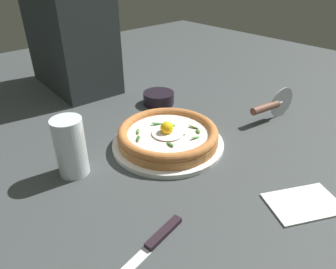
{
  "coord_description": "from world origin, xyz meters",
  "views": [
    {
      "loc": [
        0.47,
        0.46,
        0.43
      ],
      "look_at": [
        0.02,
        -0.03,
        0.03
      ],
      "focal_mm": 33.26,
      "sensor_mm": 36.0,
      "label": 1
    }
  ],
  "objects": [
    {
      "name": "ground_plane",
      "position": [
        0.0,
        0.0,
        -0.01
      ],
      "size": [
        2.4,
        2.4,
        0.03
      ],
      "primitive_type": "cube",
      "color": "#3A3F3F",
      "rests_on": "ground"
    },
    {
      "name": "pizza_plate",
      "position": [
        0.02,
        -0.03,
        0.01
      ],
      "size": [
        0.28,
        0.28,
        0.01
      ],
      "primitive_type": "cylinder",
      "color": "white",
      "rests_on": "ground"
    },
    {
      "name": "pizza",
      "position": [
        0.02,
        -0.03,
        0.03
      ],
      "size": [
        0.25,
        0.25,
        0.06
      ],
      "color": "#BF793E",
      "rests_on": "pizza_plate"
    },
    {
      "name": "side_bowl",
      "position": [
        -0.13,
        -0.24,
        0.02
      ],
      "size": [
        0.1,
        0.1,
        0.04
      ],
      "primitive_type": "cylinder",
      "color": "black",
      "rests_on": "ground"
    },
    {
      "name": "pizza_cutter",
      "position": [
        -0.3,
        0.06,
        0.04
      ],
      "size": [
        0.16,
        0.04,
        0.09
      ],
      "color": "silver",
      "rests_on": "ground"
    },
    {
      "name": "table_knife",
      "position": [
        0.26,
        0.18,
        0.0
      ],
      "size": [
        0.24,
        0.05,
        0.01
      ],
      "color": "silver",
      "rests_on": "ground"
    },
    {
      "name": "drinking_glass",
      "position": [
        0.25,
        -0.09,
        0.06
      ],
      "size": [
        0.07,
        0.07,
        0.13
      ],
      "color": "silver",
      "rests_on": "ground"
    },
    {
      "name": "folded_napkin",
      "position": [
        -0.03,
        0.31,
        0.0
      ],
      "size": [
        0.17,
        0.15,
        0.01
      ],
      "primitive_type": "cube",
      "rotation": [
        0.0,
        0.0,
        2.65
      ],
      "color": "white",
      "rests_on": "ground"
    }
  ]
}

